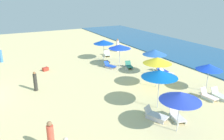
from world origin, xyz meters
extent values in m
cube|color=#22588B|center=(0.00, 25.00, 0.06)|extent=(60.00, 10.01, 0.12)
cylinder|color=silver|center=(-2.04, 13.83, 0.97)|extent=(0.05, 0.05, 1.95)
cone|color=blue|center=(-2.04, 13.83, 2.15)|extent=(2.36, 2.36, 0.41)
cube|color=silver|center=(-0.92, 14.07, 0.11)|extent=(0.98, 0.32, 0.21)
cube|color=silver|center=(-0.77, 14.56, 0.11)|extent=(0.98, 0.32, 0.21)
cube|color=#2F7C64|center=(-0.84, 14.31, 0.24)|extent=(1.24, 0.90, 0.06)
cube|color=#2F7C64|center=(-1.33, 14.46, 0.45)|extent=(0.48, 0.65, 0.44)
cube|color=silver|center=(-1.77, 12.39, 0.09)|extent=(0.95, 0.45, 0.19)
cube|color=silver|center=(-1.99, 12.90, 0.09)|extent=(0.95, 0.45, 0.19)
cube|color=blue|center=(-1.88, 12.65, 0.22)|extent=(1.31, 1.06, 0.06)
cube|color=blue|center=(-2.36, 12.44, 0.44)|extent=(0.54, 0.70, 0.48)
cylinder|color=silver|center=(7.37, 11.47, 1.12)|extent=(0.05, 0.05, 2.24)
cone|color=#0A56AE|center=(7.37, 11.47, 2.49)|extent=(2.41, 2.41, 0.48)
cylinder|color=silver|center=(-5.15, 13.44, 0.95)|extent=(0.05, 0.05, 1.90)
cone|color=#0D43B6|center=(-5.15, 13.44, 2.13)|extent=(2.35, 2.35, 0.45)
cube|color=silver|center=(-6.39, 14.21, 0.09)|extent=(1.00, 0.44, 0.19)
cube|color=silver|center=(-6.17, 14.75, 0.09)|extent=(1.00, 0.44, 0.19)
cube|color=white|center=(-6.28, 14.48, 0.22)|extent=(1.35, 1.08, 0.06)
cube|color=white|center=(-6.78, 14.69, 0.42)|extent=(0.47, 0.69, 0.43)
cylinder|color=silver|center=(1.88, 15.37, 1.00)|extent=(0.05, 0.05, 2.00)
cone|color=#2A5EB1|center=(1.88, 15.37, 2.25)|extent=(2.27, 2.27, 0.49)
cube|color=silver|center=(1.83, 16.22, 0.11)|extent=(1.14, 0.12, 0.22)
cube|color=silver|center=(1.87, 16.77, 0.11)|extent=(1.14, 0.12, 0.22)
cube|color=#2341B7|center=(1.85, 16.49, 0.25)|extent=(1.31, 0.74, 0.06)
cube|color=#2341B7|center=(1.27, 16.54, 0.48)|extent=(0.46, 0.65, 0.48)
cube|color=silver|center=(2.65, 16.27, 0.09)|extent=(1.00, 0.52, 0.19)
cube|color=silver|center=(2.44, 16.70, 0.09)|extent=(1.00, 0.52, 0.19)
cube|color=silver|center=(2.54, 16.49, 0.22)|extent=(1.34, 1.04, 0.06)
cube|color=silver|center=(2.04, 16.24, 0.40)|extent=(0.56, 0.64, 0.39)
cylinder|color=silver|center=(6.96, 16.69, 0.91)|extent=(0.05, 0.05, 1.82)
cone|color=blue|center=(6.96, 16.69, 2.04)|extent=(2.00, 2.00, 0.46)
cube|color=silver|center=(8.41, 16.27, 0.09)|extent=(1.24, 0.16, 0.18)
cube|color=silver|center=(8.47, 16.82, 0.09)|extent=(1.24, 0.16, 0.18)
cube|color=silver|center=(8.44, 16.55, 0.21)|extent=(1.44, 0.78, 0.06)
cube|color=silver|center=(7.80, 16.61, 0.43)|extent=(0.32, 0.63, 0.47)
cube|color=silver|center=(8.17, 15.41, 0.10)|extent=(1.10, 0.09, 0.21)
cube|color=silver|center=(8.15, 15.90, 0.10)|extent=(1.10, 0.09, 0.21)
cube|color=#F5D4CD|center=(8.16, 15.66, 0.24)|extent=(1.25, 0.63, 0.06)
cube|color=#F5D4CD|center=(7.60, 15.63, 0.49)|extent=(0.32, 0.56, 0.53)
cylinder|color=silver|center=(10.11, 10.67, 0.97)|extent=(0.05, 0.05, 1.94)
cone|color=#223AB4|center=(10.11, 10.67, 2.19)|extent=(2.28, 2.28, 0.50)
cube|color=silver|center=(8.67, 10.19, 0.12)|extent=(1.14, 0.54, 0.25)
cube|color=silver|center=(8.44, 10.71, 0.12)|extent=(1.14, 0.54, 0.25)
cube|color=silver|center=(8.56, 10.45, 0.28)|extent=(1.52, 1.17, 0.06)
cube|color=silver|center=(7.98, 10.19, 0.48)|extent=(0.50, 0.69, 0.44)
cube|color=silver|center=(9.22, 11.27, 0.11)|extent=(1.03, 0.28, 0.21)
cube|color=silver|center=(9.34, 11.75, 0.11)|extent=(1.03, 0.28, 0.21)
cube|color=silver|center=(9.28, 11.51, 0.24)|extent=(1.27, 0.84, 0.06)
cube|color=silver|center=(8.76, 11.63, 0.47)|extent=(0.48, 0.62, 0.50)
cylinder|color=silver|center=(4.41, 13.66, 1.04)|extent=(0.05, 0.05, 2.08)
cone|color=gold|center=(4.41, 13.66, 2.33)|extent=(2.34, 2.34, 0.51)
sphere|color=beige|center=(9.86, 4.36, 1.40)|extent=(0.23, 0.23, 0.23)
cylinder|color=silver|center=(-7.74, 16.77, 0.75)|extent=(0.52, 0.52, 1.50)
sphere|color=#996442|center=(-7.74, 16.77, 1.61)|extent=(0.24, 0.24, 0.24)
cylinder|color=#3F7EC1|center=(-9.61, 2.62, 0.71)|extent=(0.48, 0.48, 1.42)
sphere|color=beige|center=(-9.61, 2.62, 1.54)|extent=(0.25, 0.25, 0.25)
cylinder|color=#D8503E|center=(8.42, 3.99, 0.69)|extent=(0.48, 0.48, 1.39)
sphere|color=#8C6543|center=(8.42, 3.99, 1.50)|extent=(0.26, 0.26, 0.26)
cylinder|color=#32302C|center=(0.50, 4.65, 0.71)|extent=(0.41, 0.41, 1.41)
sphere|color=#9B6941|center=(0.50, 4.65, 1.51)|extent=(0.22, 0.22, 0.22)
cube|color=red|center=(-4.15, 6.40, 0.18)|extent=(0.56, 0.67, 0.35)
camera|label=1|loc=(18.15, 2.26, 7.42)|focal=36.19mm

